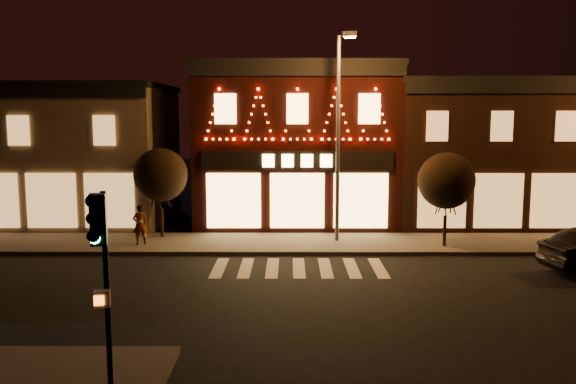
{
  "coord_description": "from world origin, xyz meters",
  "views": [
    {
      "loc": [
        -0.33,
        -17.83,
        5.75
      ],
      "look_at": [
        -0.41,
        4.0,
        2.89
      ],
      "focal_mm": 37.12,
      "sensor_mm": 36.0,
      "label": 1
    }
  ],
  "objects": [
    {
      "name": "streetlamp_mid",
      "position": [
        1.8,
        7.99,
        5.4
      ],
      "size": [
        0.68,
        2.05,
        8.94
      ],
      "rotation": [
        0.0,
        0.0,
        -0.16
      ],
      "color": "#59595E",
      "rests_on": "sidewalk_far"
    },
    {
      "name": "pedestrian",
      "position": [
        -6.82,
        7.44,
        1.02
      ],
      "size": [
        0.74,
        0.61,
        1.74
      ],
      "primitive_type": "imported",
      "rotation": [
        0.0,
        0.0,
        3.49
      ],
      "color": "gray",
      "rests_on": "sidewalk_far"
    },
    {
      "name": "tree_right",
      "position": [
        6.29,
        7.2,
        2.95
      ],
      "size": [
        2.4,
        2.4,
        4.01
      ],
      "rotation": [
        0.0,
        0.0,
        -0.23
      ],
      "color": "black",
      "rests_on": "sidewalk_far"
    },
    {
      "name": "building_left",
      "position": [
        -13.0,
        13.99,
        3.66
      ],
      "size": [
        12.2,
        8.28,
        7.3
      ],
      "color": "#685E4A",
      "rests_on": "ground"
    },
    {
      "name": "building_right_a",
      "position": [
        9.5,
        13.99,
        3.76
      ],
      "size": [
        9.2,
        8.28,
        7.5
      ],
      "color": "black",
      "rests_on": "ground"
    },
    {
      "name": "sidewalk_far",
      "position": [
        2.0,
        8.0,
        0.07
      ],
      "size": [
        44.0,
        4.0,
        0.15
      ],
      "primitive_type": "cube",
      "color": "#47423D",
      "rests_on": "ground"
    },
    {
      "name": "tree_left",
      "position": [
        -6.23,
        9.06,
        3.01
      ],
      "size": [
        2.44,
        2.44,
        4.08
      ],
      "rotation": [
        0.0,
        0.0,
        0.05
      ],
      "color": "black",
      "rests_on": "sidewalk_far"
    },
    {
      "name": "building_pulp",
      "position": [
        0.0,
        13.98,
        4.16
      ],
      "size": [
        10.2,
        8.34,
        8.3
      ],
      "color": "black",
      "rests_on": "ground"
    },
    {
      "name": "traffic_signal_near",
      "position": [
        -3.83,
        -7.07,
        3.1
      ],
      "size": [
        0.34,
        0.44,
        4.19
      ],
      "rotation": [
        0.0,
        0.0,
        0.22
      ],
      "color": "black",
      "rests_on": "sidewalk_near"
    },
    {
      "name": "ground",
      "position": [
        0.0,
        0.0,
        0.0
      ],
      "size": [
        120.0,
        120.0,
        0.0
      ],
      "primitive_type": "plane",
      "color": "black",
      "rests_on": "ground"
    }
  ]
}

